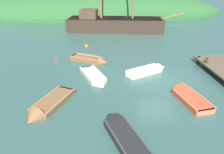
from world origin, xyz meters
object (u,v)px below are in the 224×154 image
object	(u,v)px
rowboat_portside	(149,71)
rowboat_near_dock	(186,96)
sailing_ship	(114,26)
buoy_orange	(86,46)
rowboat_outer_right	(47,108)
rowboat_center	(96,79)
rowboat_outer_left	(91,60)
buoy_red	(56,59)
rowboat_far	(120,132)

from	to	relation	value
rowboat_portside	rowboat_near_dock	bearing A→B (deg)	-96.90
sailing_ship	buoy_orange	size ratio (longest dim) A/B	36.89
rowboat_outer_right	buoy_orange	distance (m)	12.08
rowboat_center	rowboat_outer_left	distance (m)	3.65
rowboat_portside	buoy_red	world-z (taller)	rowboat_portside
rowboat_portside	rowboat_center	bearing A→B (deg)	166.44
rowboat_far	buoy_red	distance (m)	11.51
rowboat_outer_right	rowboat_outer_left	world-z (taller)	rowboat_outer_right
rowboat_far	rowboat_center	size ratio (longest dim) A/B	1.00
rowboat_outer_left	buoy_orange	bearing A→B (deg)	125.56
rowboat_center	rowboat_portside	xyz separation A→B (m)	(4.11, 0.96, 0.06)
rowboat_center	buoy_red	bearing A→B (deg)	-162.96
sailing_ship	rowboat_far	bearing A→B (deg)	-85.92
rowboat_far	rowboat_outer_left	xyz separation A→B (m)	(-1.44, 9.52, 0.03)
rowboat_center	buoy_orange	xyz separation A→B (m)	(-0.92, 8.41, -0.08)
buoy_orange	buoy_red	size ratio (longest dim) A/B	1.19
buoy_orange	rowboat_far	bearing A→B (deg)	-81.91
buoy_orange	buoy_red	world-z (taller)	buoy_orange
rowboat_outer_left	buoy_red	size ratio (longest dim) A/B	9.82
rowboat_center	rowboat_far	bearing A→B (deg)	-9.27
rowboat_outer_left	buoy_red	bearing A→B (deg)	-169.36
rowboat_near_dock	buoy_red	distance (m)	11.76
rowboat_center	rowboat_outer_right	size ratio (longest dim) A/B	0.97
rowboat_near_dock	rowboat_outer_left	xyz separation A→B (m)	(-5.83, 6.54, 0.04)
rowboat_far	sailing_ship	bearing A→B (deg)	-22.07
rowboat_center	buoy_red	xyz separation A→B (m)	(-3.51, 4.66, -0.08)
rowboat_far	rowboat_near_dock	world-z (taller)	rowboat_near_dock
rowboat_center	rowboat_near_dock	distance (m)	6.22
rowboat_far	rowboat_center	bearing A→B (deg)	-7.14
rowboat_near_dock	rowboat_center	bearing A→B (deg)	52.03
rowboat_portside	rowboat_near_dock	distance (m)	4.10
buoy_red	sailing_ship	bearing A→B (deg)	60.23
rowboat_portside	rowboat_outer_left	xyz separation A→B (m)	(-4.44, 2.68, -0.00)
rowboat_outer_right	buoy_red	world-z (taller)	rowboat_outer_right
sailing_ship	buoy_orange	bearing A→B (deg)	-108.66
rowboat_center	rowboat_outer_right	xyz separation A→B (m)	(-2.75, -3.54, 0.00)
rowboat_portside	rowboat_outer_right	xyz separation A→B (m)	(-6.85, -4.49, -0.05)
rowboat_center	rowboat_outer_left	size ratio (longest dim) A/B	1.06
rowboat_center	rowboat_near_dock	size ratio (longest dim) A/B	1.11
buoy_orange	rowboat_near_dock	bearing A→B (deg)	-60.42
rowboat_center	buoy_red	distance (m)	5.83
buoy_orange	buoy_red	xyz separation A→B (m)	(-2.59, -3.75, 0.00)
sailing_ship	rowboat_portside	bearing A→B (deg)	-76.15
sailing_ship	buoy_red	size ratio (longest dim) A/B	43.99
sailing_ship	rowboat_center	distance (m)	15.76
rowboat_far	rowboat_center	world-z (taller)	rowboat_center
rowboat_outer_right	buoy_red	distance (m)	8.23
sailing_ship	rowboat_far	world-z (taller)	sailing_ship
rowboat_outer_left	rowboat_far	bearing A→B (deg)	-52.89
rowboat_outer_right	rowboat_outer_left	distance (m)	7.57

